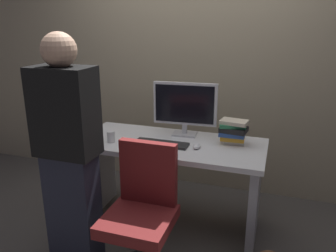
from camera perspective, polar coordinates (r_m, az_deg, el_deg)
The scene contains 10 objects.
ground_plane at distance 3.09m, azimuth 0.31°, elevation -15.95°, with size 9.00×9.00×0.00m, color #4C4742.
wall_back at distance 3.41m, azimuth 5.00°, elevation 14.02°, with size 6.40×0.10×3.00m, color tan.
desk at distance 2.83m, azimuth 0.32°, elevation -7.04°, with size 1.52×0.68×0.76m.
office_chair at distance 2.34m, azimuth -4.48°, elevation -15.65°, with size 0.52×0.52×0.94m.
person_at_desk at distance 2.35m, azimuth -16.39°, elevation -4.78°, with size 0.40×0.24×1.64m.
monitor at distance 2.84m, azimuth 2.87°, elevation 3.38°, with size 0.54×0.15×0.46m.
keyboard at distance 2.68m, azimuth -1.12°, elevation -2.97°, with size 0.43×0.13×0.02m, color #262626.
mouse at distance 2.62m, azimuth 4.85°, elevation -3.39°, with size 0.06×0.10×0.03m, color white.
cup_near_keyboard at distance 2.77m, azimuth -9.61°, elevation -1.77°, with size 0.06×0.06×0.09m, color silver.
book_stack at distance 2.72m, azimuth 10.94°, elevation -0.86°, with size 0.23×0.18×0.20m.
Camera 1 is at (0.80, -2.45, 1.70)m, focal length 36.11 mm.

